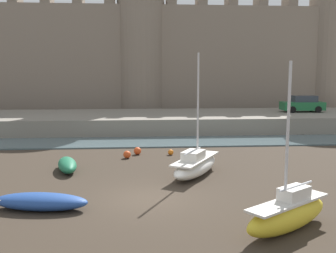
# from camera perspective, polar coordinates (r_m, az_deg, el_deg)

# --- Properties ---
(ground_plane) EXTENTS (160.00, 160.00, 0.00)m
(ground_plane) POSITION_cam_1_polar(r_m,az_deg,el_deg) (17.20, -3.02, -10.42)
(ground_plane) COLOR #382D23
(water_channel) EXTENTS (80.00, 4.50, 0.10)m
(water_channel) POSITION_cam_1_polar(r_m,az_deg,el_deg) (30.37, -3.58, -2.26)
(water_channel) COLOR slate
(water_channel) RESTS_ON ground
(quay_road) EXTENTS (57.78, 10.00, 1.48)m
(quay_road) POSITION_cam_1_polar(r_m,az_deg,el_deg) (37.44, -3.73, 0.75)
(quay_road) COLOR gray
(quay_road) RESTS_ON ground
(castle) EXTENTS (51.85, 6.07, 20.83)m
(castle) POSITION_cam_1_polar(r_m,az_deg,el_deg) (46.73, -3.92, 10.81)
(castle) COLOR gray
(castle) RESTS_ON ground
(sailboat_foreground_right) EXTENTS (3.54, 4.81, 6.40)m
(sailboat_foreground_right) POSITION_cam_1_polar(r_m,az_deg,el_deg) (20.81, 4.02, -5.56)
(sailboat_foreground_right) COLOR silver
(sailboat_foreground_right) RESTS_ON ground
(rowboat_foreground_left) EXTENTS (1.66, 3.09, 0.71)m
(rowboat_foreground_left) POSITION_cam_1_polar(r_m,az_deg,el_deg) (22.34, -14.41, -5.37)
(rowboat_foreground_left) COLOR #1E6B47
(rowboat_foreground_left) RESTS_ON ground
(rowboat_midflat_centre) EXTENTS (3.95, 1.81, 0.67)m
(rowboat_midflat_centre) POSITION_cam_1_polar(r_m,az_deg,el_deg) (16.57, -18.01, -10.27)
(rowboat_midflat_centre) COLOR #234793
(rowboat_midflat_centre) RESTS_ON ground
(sailboat_near_channel_right) EXTENTS (3.99, 3.16, 5.77)m
(sailboat_near_channel_right) POSITION_cam_1_polar(r_m,az_deg,el_deg) (14.35, 17.06, -11.91)
(sailboat_near_channel_right) COLOR yellow
(sailboat_near_channel_right) RESTS_ON ground
(mooring_buoy_near_channel) EXTENTS (0.50, 0.50, 0.50)m
(mooring_buoy_near_channel) POSITION_cam_1_polar(r_m,az_deg,el_deg) (26.00, -4.45, -3.55)
(mooring_buoy_near_channel) COLOR #E04C1E
(mooring_buoy_near_channel) RESTS_ON ground
(mooring_buoy_mid_mud) EXTENTS (0.48, 0.48, 0.48)m
(mooring_buoy_mid_mud) POSITION_cam_1_polar(r_m,az_deg,el_deg) (24.98, -5.96, -4.07)
(mooring_buoy_mid_mud) COLOR #E04C1E
(mooring_buoy_mid_mud) RESTS_ON ground
(mooring_buoy_off_centre) EXTENTS (0.37, 0.37, 0.37)m
(mooring_buoy_off_centre) POSITION_cam_1_polar(r_m,az_deg,el_deg) (25.83, 0.40, -3.75)
(mooring_buoy_off_centre) COLOR orange
(mooring_buoy_off_centre) RESTS_ON ground
(car_quay_centre_west) EXTENTS (4.14, 1.96, 1.62)m
(car_quay_centre_west) POSITION_cam_1_polar(r_m,az_deg,el_deg) (41.05, 18.96, 3.10)
(car_quay_centre_west) COLOR #1E6638
(car_quay_centre_west) RESTS_ON quay_road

